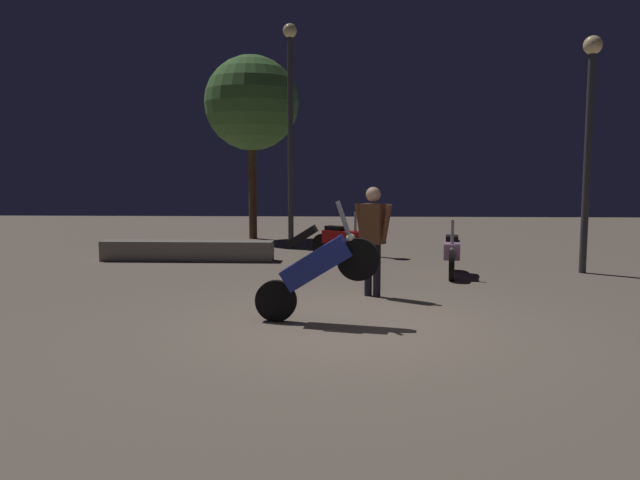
{
  "coord_description": "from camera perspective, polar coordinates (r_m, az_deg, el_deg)",
  "views": [
    {
      "loc": [
        -0.0,
        -7.83,
        1.99
      ],
      "look_at": [
        -0.39,
        1.19,
        1.0
      ],
      "focal_mm": 34.53,
      "sensor_mm": 36.0,
      "label": 1
    }
  ],
  "objects": [
    {
      "name": "motorcycle_pink_parked_right",
      "position": [
        12.17,
        12.12,
        -1.2
      ],
      "size": [
        0.45,
        1.65,
        1.11
      ],
      "rotation": [
        0.0,
        0.0,
        4.55
      ],
      "color": "black",
      "rests_on": "ground_plane"
    },
    {
      "name": "ground_plane",
      "position": [
        8.08,
        2.45,
        -8.01
      ],
      "size": [
        40.0,
        40.0,
        0.0
      ],
      "primitive_type": "plane",
      "color": "#756656"
    },
    {
      "name": "planter_wall_low",
      "position": [
        14.27,
        -12.17,
        -0.98
      ],
      "size": [
        3.89,
        0.5,
        0.45
      ],
      "color": "gray",
      "rests_on": "ground_plane"
    },
    {
      "name": "person_rider_beside",
      "position": [
        9.87,
        4.95,
        0.84
      ],
      "size": [
        0.62,
        0.42,
        1.77
      ],
      "rotation": [
        0.0,
        0.0,
        4.17
      ],
      "color": "black",
      "rests_on": "ground_plane"
    },
    {
      "name": "streetlamp_near",
      "position": [
        16.16,
        -2.76,
        11.93
      ],
      "size": [
        0.36,
        0.36,
        5.75
      ],
      "color": "#38383D",
      "rests_on": "ground_plane"
    },
    {
      "name": "motorcycle_red_parked_left",
      "position": [
        14.17,
        2.08,
        -0.03
      ],
      "size": [
        1.45,
        0.98,
        1.11
      ],
      "rotation": [
        0.0,
        0.0,
        5.71
      ],
      "color": "black",
      "rests_on": "ground_plane"
    },
    {
      "name": "motorcycle_blue_foreground",
      "position": [
        8.13,
        -0.34,
        -2.56
      ],
      "size": [
        1.66,
        0.39,
        1.63
      ],
      "rotation": [
        0.0,
        0.0,
        -0.09
      ],
      "color": "black",
      "rests_on": "ground_plane"
    },
    {
      "name": "tree_left_bg",
      "position": [
        18.75,
        -6.34,
        12.44
      ],
      "size": [
        2.79,
        2.79,
        5.43
      ],
      "color": "#4C331E",
      "rests_on": "ground_plane"
    },
    {
      "name": "streetlamp_far",
      "position": [
        13.24,
        23.69,
        9.93
      ],
      "size": [
        0.36,
        0.36,
        4.6
      ],
      "color": "#38383D",
      "rests_on": "ground_plane"
    }
  ]
}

